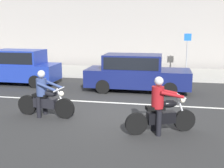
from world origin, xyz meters
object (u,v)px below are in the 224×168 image
motorcycle_with_rider_crimson (161,110)px  parked_hatchback_cobalt_blue (19,66)px  parked_sedan_navy (136,72)px  street_sign_post (187,49)px  motorcycle_with_rider_denim_blue (45,98)px

motorcycle_with_rider_crimson → parked_hatchback_cobalt_blue: parked_hatchback_cobalt_blue is taller
parked_sedan_navy → street_sign_post: (2.66, 5.29, 0.75)m
motorcycle_with_rider_denim_blue → parked_sedan_navy: size_ratio=0.44×
motorcycle_with_rider_crimson → street_sign_post: street_sign_post is taller
parked_hatchback_cobalt_blue → parked_sedan_navy: (6.18, -0.45, -0.05)m
parked_sedan_navy → parked_hatchback_cobalt_blue: bearing=175.8°
motorcycle_with_rider_denim_blue → parked_sedan_navy: 5.04m
parked_hatchback_cobalt_blue → street_sign_post: size_ratio=1.65×
motorcycle_with_rider_crimson → street_sign_post: size_ratio=0.80×
motorcycle_with_rider_denim_blue → parked_sedan_navy: bearing=59.3°
parked_sedan_navy → street_sign_post: street_sign_post is taller
street_sign_post → motorcycle_with_rider_denim_blue: bearing=-118.5°
parked_sedan_navy → motorcycle_with_rider_denim_blue: bearing=-120.7°
parked_sedan_navy → motorcycle_with_rider_crimson: bearing=-76.1°
motorcycle_with_rider_denim_blue → street_sign_post: street_sign_post is taller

